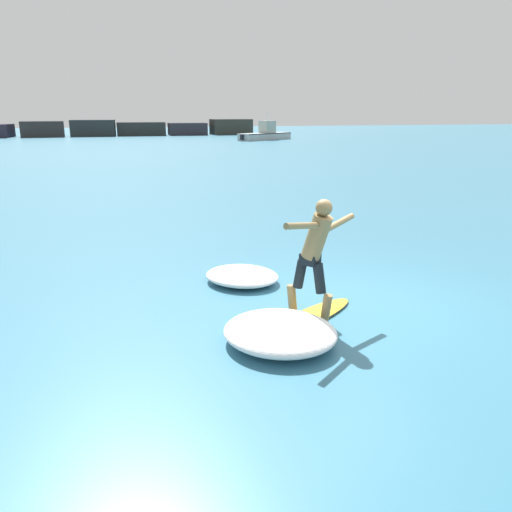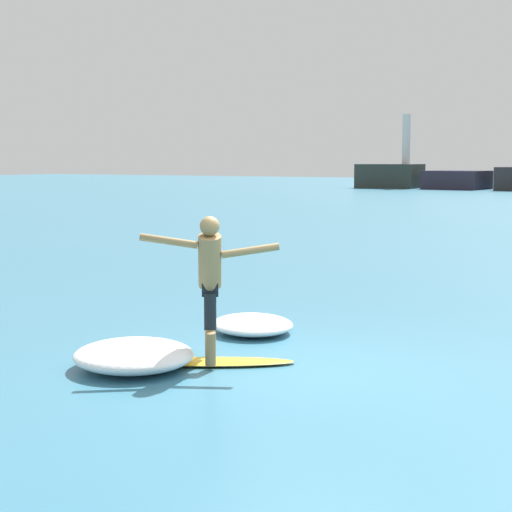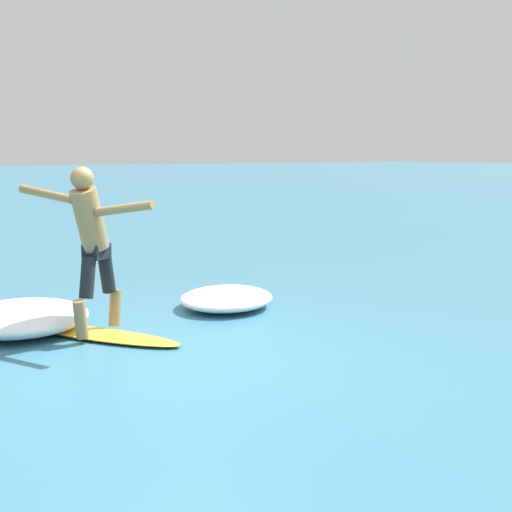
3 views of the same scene
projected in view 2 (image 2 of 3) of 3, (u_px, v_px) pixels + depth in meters
ground_plane at (299, 370)px, 10.24m from camera, size 200.00×200.00×0.00m
surfboard at (208, 362)px, 10.52m from camera, size 2.11×1.50×0.20m
surfer at (210, 276)px, 10.32m from camera, size 1.44×1.01×1.79m
wave_foam_at_tail at (252, 324)px, 12.41m from camera, size 1.79×1.80×0.25m
wave_foam_at_nose at (134, 355)px, 10.29m from camera, size 2.11×2.12×0.33m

